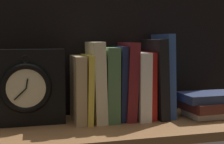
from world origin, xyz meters
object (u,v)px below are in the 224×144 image
Objects in this scene: book_cream_twain at (96,81)px; book_white_catcher at (138,85)px; book_blue_modern at (163,75)px; book_green_romantic at (108,84)px; book_stack_side at (211,104)px; book_yellow_seinlanguage at (87,88)px; book_black_skeptic at (155,78)px; book_tan_shortstories at (78,89)px; book_maroon_dawkins at (127,80)px; framed_clock at (26,87)px; book_red_requiem at (147,85)px; book_navy_bierce at (118,83)px.

book_cream_twain is 13.27cm from book_white_catcher.
book_cream_twain is 21.72cm from book_blue_modern.
book_green_romantic is 1.13× the size of book_stack_side.
book_yellow_seinlanguage is 21.67cm from book_black_skeptic.
book_yellow_seinlanguage is 6.65cm from book_green_romantic.
book_maroon_dawkins is at bearing -0.00° from book_tan_shortstories.
book_yellow_seinlanguage is 0.81× the size of book_black_skeptic.
book_yellow_seinlanguage is (2.61, 0.00, 0.15)cm from book_tan_shortstories.
book_white_catcher is 8.95cm from book_blue_modern.
book_cream_twain is 0.91× the size of book_blue_modern.
book_white_catcher is at bearing -0.00° from book_yellow_seinlanguage.
framed_clock is (-38.86, -0.50, -1.36)cm from book_black_skeptic.
book_cream_twain is 18.80cm from book_black_skeptic.
book_red_requiem is (21.49, -0.00, 0.45)cm from book_tan_shortstories.
book_black_skeptic is 3.00cm from book_blue_modern.
book_black_skeptic reaches higher than book_red_requiem.
book_black_skeptic is (18.80, -0.00, 0.40)cm from book_cream_twain.
book_blue_modern reaches higher than book_green_romantic.
book_cream_twain is (5.36, 0.00, 2.02)cm from book_tan_shortstories.
book_yellow_seinlanguage is 0.84× the size of book_cream_twain.
book_red_requiem is at bearing 0.00° from book_maroon_dawkins.
book_green_romantic is 0.84× the size of book_blue_modern.
book_maroon_dawkins is 9.16cm from book_black_skeptic.
book_navy_bierce reaches higher than book_tan_shortstories.
book_blue_modern reaches higher than book_stack_side.
book_white_catcher is at bearing 0.86° from framed_clock.
framed_clock reaches higher than book_yellow_seinlanguage.
book_cream_twain is at bearing 180.00° from book_green_romantic.
book_black_skeptic is (5.62, 0.00, 1.97)cm from book_white_catcher.
book_stack_side is at bearing -8.07° from book_cream_twain.
book_blue_modern is 1.33× the size of book_stack_side.
book_blue_modern is (5.55, -0.00, 2.78)cm from book_red_requiem.
book_blue_modern reaches higher than book_cream_twain.
book_red_requiem is at bearing 0.79° from framed_clock.
book_maroon_dawkins reaches higher than book_yellow_seinlanguage.
book_maroon_dawkins is at bearing 0.96° from framed_clock.
book_cream_twain is 1.09× the size of framed_clock.
book_green_romantic is at bearing -0.00° from book_tan_shortstories.
book_tan_shortstories is 0.96× the size of book_red_requiem.
book_blue_modern is at bearing -0.00° from book_cream_twain.
book_green_romantic is 0.90× the size of book_black_skeptic.
book_red_requiem is at bearing 0.00° from book_navy_bierce.
book_white_catcher is at bearing -0.00° from book_tan_shortstories.
book_stack_side is (35.66, -5.05, -7.75)cm from book_cream_twain.
book_white_catcher is at bearing 0.00° from book_green_romantic.
book_green_romantic is at bearing 180.00° from book_white_catcher.
book_stack_side is at bearing -12.67° from book_white_catcher.
book_red_requiem is at bearing 0.00° from book_green_romantic.
book_red_requiem is at bearing -0.00° from book_cream_twain.
book_tan_shortstories is 1.00× the size of book_stack_side.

